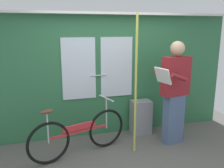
{
  "coord_description": "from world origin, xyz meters",
  "views": [
    {
      "loc": [
        -1.14,
        -2.96,
        1.99
      ],
      "look_at": [
        -0.09,
        0.73,
        1.1
      ],
      "focal_mm": 38.77,
      "sensor_mm": 36.0,
      "label": 1
    }
  ],
  "objects_px": {
    "bicycle_near_door": "(79,134)",
    "trash_bin_by_wall": "(141,117)",
    "handrail_pole": "(136,86)",
    "passenger_reading_newspaper": "(175,91)"
  },
  "relations": [
    {
      "from": "bicycle_near_door",
      "to": "passenger_reading_newspaper",
      "type": "bearing_deg",
      "value": -17.62
    },
    {
      "from": "bicycle_near_door",
      "to": "handrail_pole",
      "type": "distance_m",
      "value": 1.18
    },
    {
      "from": "passenger_reading_newspaper",
      "to": "trash_bin_by_wall",
      "type": "relative_size",
      "value": 2.75
    },
    {
      "from": "trash_bin_by_wall",
      "to": "handrail_pole",
      "type": "distance_m",
      "value": 1.07
    },
    {
      "from": "bicycle_near_door",
      "to": "trash_bin_by_wall",
      "type": "relative_size",
      "value": 2.47
    },
    {
      "from": "bicycle_near_door",
      "to": "passenger_reading_newspaper",
      "type": "height_order",
      "value": "passenger_reading_newspaper"
    },
    {
      "from": "trash_bin_by_wall",
      "to": "passenger_reading_newspaper",
      "type": "bearing_deg",
      "value": -52.94
    },
    {
      "from": "passenger_reading_newspaper",
      "to": "handrail_pole",
      "type": "bearing_deg",
      "value": -3.33
    },
    {
      "from": "passenger_reading_newspaper",
      "to": "handrail_pole",
      "type": "distance_m",
      "value": 0.78
    },
    {
      "from": "bicycle_near_door",
      "to": "trash_bin_by_wall",
      "type": "bearing_deg",
      "value": 4.6
    }
  ]
}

